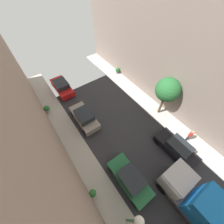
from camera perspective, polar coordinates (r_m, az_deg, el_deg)
The scene contains 13 objects.
ground at distance 14.40m, azimuth 23.70°, elevation -26.57°, with size 32.00×32.00×0.00m, color #2D2D33.
sidewalk_right at distance 16.88m, azimuth 34.31°, elevation -13.99°, with size 2.00×44.00×0.15m, color #B7B2A8.
parked_car_left_3 at distance 12.91m, azimuth 7.41°, elevation -25.81°, with size 1.78×4.20×1.57m.
parked_car_left_4 at distance 15.72m, azimuth -11.35°, elevation -2.15°, with size 1.78×4.20×1.57m.
parked_car_left_5 at distance 19.96m, azimuth -20.00°, elevation 9.80°, with size 1.78×4.20×1.57m.
parked_car_right_2 at distance 14.97m, azimuth 25.13°, elevation -13.35°, with size 1.78×4.20×1.57m.
delivery_truck at distance 13.20m, azimuth 35.08°, elevation -31.02°, with size 2.26×6.60×3.38m.
pedestrian at distance 15.84m, azimuth 29.57°, elevation -8.37°, with size 0.40×0.36×1.72m.
street_tree_1 at distance 15.00m, azimuth 22.04°, elevation 8.47°, with size 2.49×2.49×4.86m.
potted_plant_1 at distance 17.93m, azimuth -25.29°, elevation 1.25°, with size 0.69×0.69×0.95m.
potted_plant_3 at distance 21.77m, azimuth 2.25°, elevation 16.84°, with size 0.65×0.65×0.88m.
potted_plant_5 at distance 12.81m, azimuth -7.89°, elevation -30.38°, with size 0.57×0.57×0.91m.
lamp_post at distance 9.18m, azimuth 8.81°, elevation -38.04°, with size 0.44×0.44×6.20m.
Camera 1 is at (-5.43, 1.32, 13.28)m, focal length 22.12 mm.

